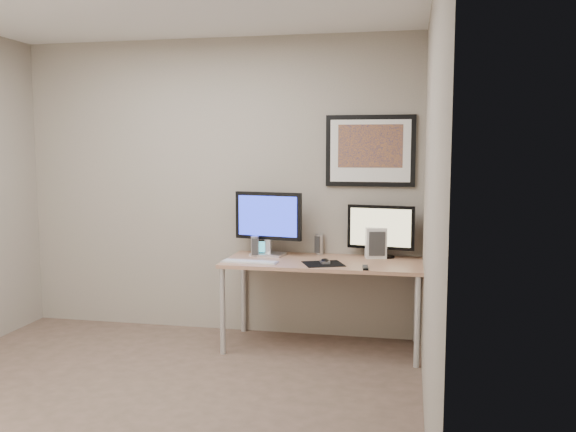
# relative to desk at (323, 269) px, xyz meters

# --- Properties ---
(floor) EXTENTS (3.60, 3.60, 0.00)m
(floor) POSITION_rel_desk_xyz_m (-1.00, -1.35, -0.66)
(floor) COLOR brown
(floor) RESTS_ON ground
(room) EXTENTS (3.60, 3.60, 3.60)m
(room) POSITION_rel_desk_xyz_m (-1.00, -0.90, 0.98)
(room) COLOR white
(room) RESTS_ON ground
(desk) EXTENTS (1.60, 0.70, 0.73)m
(desk) POSITION_rel_desk_xyz_m (0.00, 0.00, 0.00)
(desk) COLOR #99664A
(desk) RESTS_ON floor
(framed_art) EXTENTS (0.75, 0.04, 0.60)m
(framed_art) POSITION_rel_desk_xyz_m (0.35, 0.33, 0.96)
(framed_art) COLOR black
(framed_art) RESTS_ON room
(monitor_large) EXTENTS (0.59, 0.24, 0.54)m
(monitor_large) POSITION_rel_desk_xyz_m (-0.49, 0.15, 0.37)
(monitor_large) COLOR silver
(monitor_large) RESTS_ON desk
(monitor_tv) EXTENTS (0.56, 0.17, 0.44)m
(monitor_tv) POSITION_rel_desk_xyz_m (0.45, 0.23, 0.30)
(monitor_tv) COLOR black
(monitor_tv) RESTS_ON desk
(speaker_left) EXTENTS (0.08, 0.08, 0.17)m
(speaker_left) POSITION_rel_desk_xyz_m (-0.59, 0.09, 0.15)
(speaker_left) COLOR silver
(speaker_left) RESTS_ON desk
(speaker_right) EXTENTS (0.09, 0.09, 0.17)m
(speaker_right) POSITION_rel_desk_xyz_m (-0.07, 0.31, 0.15)
(speaker_right) COLOR silver
(speaker_right) RESTS_ON desk
(phone_dock) EXTENTS (0.07, 0.07, 0.13)m
(phone_dock) POSITION_rel_desk_xyz_m (-0.54, 0.14, 0.13)
(phone_dock) COLOR black
(phone_dock) RESTS_ON desk
(keyboard) EXTENTS (0.46, 0.16, 0.02)m
(keyboard) POSITION_rel_desk_xyz_m (-0.56, -0.20, 0.07)
(keyboard) COLOR silver
(keyboard) RESTS_ON desk
(mousepad) EXTENTS (0.38, 0.36, 0.00)m
(mousepad) POSITION_rel_desk_xyz_m (0.03, -0.15, 0.07)
(mousepad) COLOR black
(mousepad) RESTS_ON desk
(mouse) EXTENTS (0.09, 0.12, 0.04)m
(mouse) POSITION_rel_desk_xyz_m (0.04, -0.12, 0.09)
(mouse) COLOR black
(mouse) RESTS_ON mousepad
(remote) EXTENTS (0.06, 0.16, 0.02)m
(remote) POSITION_rel_desk_xyz_m (0.36, -0.26, 0.08)
(remote) COLOR black
(remote) RESTS_ON desk
(fan_unit) EXTENTS (0.19, 0.16, 0.26)m
(fan_unit) POSITION_rel_desk_xyz_m (0.41, 0.22, 0.19)
(fan_unit) COLOR silver
(fan_unit) RESTS_ON desk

